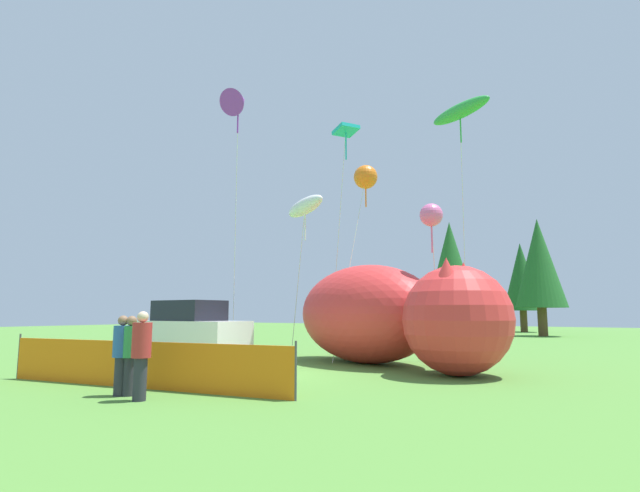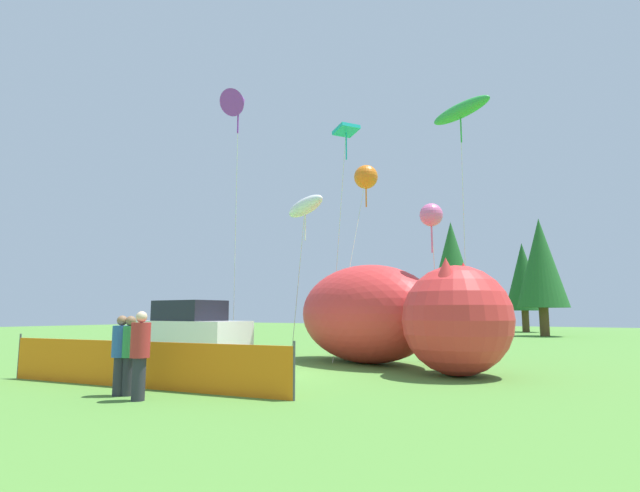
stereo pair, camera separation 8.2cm
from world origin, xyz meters
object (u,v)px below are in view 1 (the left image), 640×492
kite_pink_octopus (431,216)px  kite_orange_flower (366,177)px  kite_teal_diamond (346,135)px  kite_purple_delta (238,102)px  spectator_in_white_shirt (130,352)px  kite_green_fish (460,112)px  parked_car (192,332)px  inflatable_cat (384,318)px  spectator_in_green_shirt (122,352)px  folding_chair (273,363)px  spectator_in_black_shirt (141,351)px  kite_white_ghost (305,207)px

kite_pink_octopus → kite_orange_flower: size_ratio=0.69×
kite_teal_diamond → kite_purple_delta: size_ratio=0.91×
kite_teal_diamond → kite_orange_flower: (0.64, 0.55, -1.83)m
spectator_in_white_shirt → kite_green_fish: kite_green_fish is taller
kite_teal_diamond → kite_green_fish: 4.75m
kite_teal_diamond → kite_green_fish: bearing=15.2°
spectator_in_white_shirt → kite_teal_diamond: kite_teal_diamond is taller
parked_car → inflatable_cat: (6.29, 2.99, 0.54)m
kite_pink_octopus → kite_purple_delta: size_ratio=0.52×
spectator_in_green_shirt → inflatable_cat: bearing=76.4°
folding_chair → spectator_in_black_shirt: bearing=-43.4°
inflatable_cat → spectator_in_black_shirt: size_ratio=5.14×
kite_green_fish → kite_purple_delta: (-7.07, -5.23, 0.21)m
parked_car → folding_chair: 6.28m
kite_pink_octopus → kite_purple_delta: kite_purple_delta is taller
kite_teal_diamond → parked_car: bearing=-127.2°
parked_car → folding_chair: parked_car is taller
spectator_in_white_shirt → kite_teal_diamond: (-0.61, 10.62, 8.38)m
parked_car → kite_white_ghost: (3.35, 2.38, 4.69)m
spectator_in_white_shirt → kite_purple_delta: size_ratio=0.16×
kite_pink_octopus → kite_orange_flower: kite_orange_flower is taller
kite_pink_octopus → kite_green_fish: size_ratio=0.55×
folding_chair → kite_teal_diamond: (-2.03, 7.35, 8.81)m
folding_chair → inflatable_cat: (0.55, 5.47, 1.12)m
parked_car → spectator_in_black_shirt: parked_car is taller
spectator_in_white_shirt → kite_pink_octopus: bearing=67.7°
inflatable_cat → kite_pink_octopus: (1.72, 0.26, 3.46)m
inflatable_cat → spectator_in_green_shirt: size_ratio=5.41×
kite_white_ghost → kite_teal_diamond: size_ratio=0.65×
inflatable_cat → spectator_in_green_shirt: bearing=-78.7°
kite_pink_octopus → spectator_in_white_shirt: bearing=-112.3°
spectator_in_black_shirt → kite_purple_delta: size_ratio=0.17×
folding_chair → kite_pink_octopus: kite_pink_octopus is taller
parked_car → kite_pink_octopus: 9.52m
folding_chair → kite_orange_flower: bearing=157.7°
inflatable_cat → spectator_in_black_shirt: (-1.24, -9.01, -0.64)m
spectator_in_green_shirt → kite_purple_delta: size_ratio=0.16×
kite_pink_octopus → spectator_in_black_shirt: bearing=-107.7°
kite_orange_flower → kite_green_fish: bearing=9.9°
inflatable_cat → spectator_in_green_shirt: (-2.14, -8.84, -0.69)m
spectator_in_black_shirt → kite_orange_flower: bearing=93.5°
spectator_in_black_shirt → kite_purple_delta: bearing=119.1°
kite_orange_flower → kite_teal_diamond: bearing=-139.2°
spectator_in_green_shirt → kite_white_ghost: bearing=95.5°
kite_orange_flower → kite_white_ghost: bearing=-108.1°
kite_white_ghost → kite_purple_delta: 4.93m
kite_green_fish → kite_orange_flower: size_ratio=1.26×
kite_white_ghost → kite_purple_delta: bearing=-145.3°
parked_car → kite_green_fish: kite_green_fish is taller
kite_white_ghost → kite_purple_delta: (-2.16, -1.49, 4.18)m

